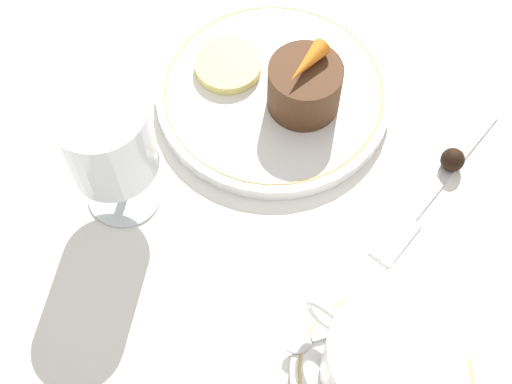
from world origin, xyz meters
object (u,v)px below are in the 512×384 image
Objects in this scene: dinner_plate at (273,93)px; coffee_cup at (389,362)px; wine_glass at (108,143)px; fork at (426,200)px; dessert_cake at (304,87)px.

coffee_cup is (-0.22, 0.16, 0.04)m from dinner_plate.
coffee_cup is 0.27m from wine_glass.
coffee_cup is at bearing -179.44° from wine_glass.
dinner_plate is 1.80× the size of coffee_cup.
wine_glass reaches higher than fork.
coffee_cup is at bearing 108.63° from fork.
coffee_cup is 1.84× the size of dessert_cake.
dessert_cake reaches higher than dinner_plate.
wine_glass is at bearing 76.15° from dinner_plate.
wine_glass is (0.04, 0.16, 0.08)m from dinner_plate.
fork is at bearing -71.37° from coffee_cup.
wine_glass reaches higher than dessert_cake.
fork is (-0.21, -0.16, -0.08)m from wine_glass.
coffee_cup is 0.95× the size of wine_glass.
wine_glass reaches higher than coffee_cup.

